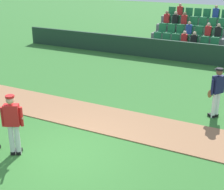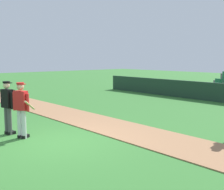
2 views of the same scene
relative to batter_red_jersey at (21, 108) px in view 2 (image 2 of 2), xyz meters
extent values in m
plane|color=#33702D|center=(1.14, 0.62, -0.97)|extent=(80.00, 80.00, 0.00)
cube|color=#9E704C|center=(1.14, 3.12, -0.95)|extent=(28.00, 2.01, 0.03)
cube|color=#237542|center=(-0.51, 12.52, -0.22)|extent=(0.44, 0.40, 0.08)
cube|color=#237542|center=(-0.51, 12.74, 0.03)|extent=(0.44, 0.08, 0.50)
cube|color=#237542|center=(-0.51, 13.37, 0.18)|extent=(0.44, 0.40, 0.08)
cylinder|color=silver|center=(-0.07, -0.05, -0.52)|extent=(0.14, 0.14, 0.90)
cylinder|color=silver|center=(0.07, 0.03, -0.52)|extent=(0.14, 0.14, 0.90)
cube|color=black|center=(-0.10, 0.01, -0.92)|extent=(0.23, 0.29, 0.10)
cube|color=black|center=(0.04, 0.08, -0.92)|extent=(0.23, 0.29, 0.10)
cube|color=red|center=(0.00, -0.01, 0.23)|extent=(0.46, 0.38, 0.60)
cylinder|color=red|center=(-0.22, -0.13, 0.18)|extent=(0.09, 0.09, 0.55)
cylinder|color=red|center=(0.22, 0.11, 0.18)|extent=(0.09, 0.09, 0.55)
sphere|color=tan|center=(0.00, -0.01, 0.66)|extent=(0.22, 0.22, 0.22)
cylinder|color=#B21919|center=(0.00, -0.01, 0.76)|extent=(0.23, 0.23, 0.06)
cube|color=#B21919|center=(-0.05, 0.08, 0.73)|extent=(0.22, 0.19, 0.02)
cylinder|color=tan|center=(0.17, 0.20, 0.08)|extent=(0.61, 0.60, 0.41)
cylinder|color=#4C4C4C|center=(-0.81, -0.17, -0.52)|extent=(0.14, 0.14, 0.90)
cylinder|color=#4C4C4C|center=(-0.66, -0.14, -0.52)|extent=(0.14, 0.14, 0.90)
cube|color=black|center=(-0.82, -0.11, -0.92)|extent=(0.17, 0.28, 0.10)
cube|color=black|center=(-0.67, -0.08, -0.92)|extent=(0.17, 0.28, 0.10)
cube|color=black|center=(-0.73, -0.15, 0.23)|extent=(0.44, 0.30, 0.60)
cylinder|color=black|center=(-0.98, -0.21, 0.18)|extent=(0.09, 0.09, 0.55)
cylinder|color=black|center=(-0.49, -0.10, 0.18)|extent=(0.09, 0.09, 0.55)
sphere|color=beige|center=(-0.73, -0.15, 0.66)|extent=(0.22, 0.22, 0.22)
cylinder|color=black|center=(-0.73, -0.15, 0.76)|extent=(0.23, 0.23, 0.06)
cube|color=black|center=(-0.76, -0.06, 0.73)|extent=(0.20, 0.16, 0.02)
cube|color=black|center=(-0.76, -0.03, 0.23)|extent=(0.45, 0.18, 0.56)
camera|label=1|loc=(6.13, -6.13, 3.98)|focal=54.41mm
camera|label=2|loc=(8.61, -3.75, 1.56)|focal=46.95mm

